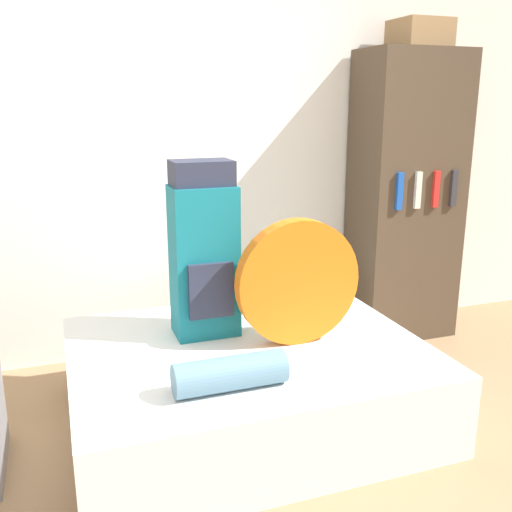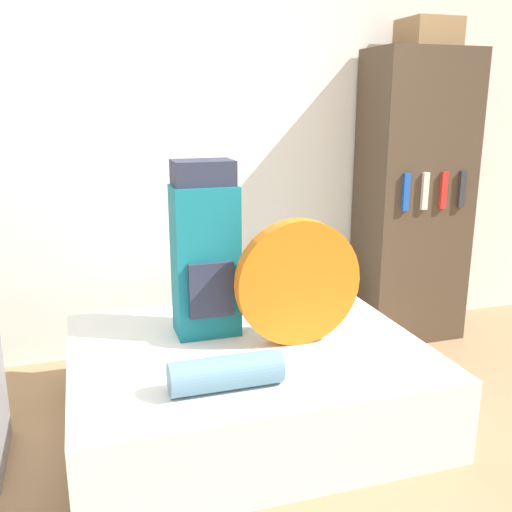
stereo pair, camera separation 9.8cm
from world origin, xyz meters
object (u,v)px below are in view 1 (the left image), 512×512
object	(u,v)px
backpack	(204,252)
bookshelf	(405,198)
cardboard_box	(420,34)
sleeping_roll	(230,373)
tent_bag	(298,282)

from	to	relation	value
backpack	bookshelf	distance (m)	1.62
cardboard_box	backpack	bearing A→B (deg)	-160.39
bookshelf	cardboard_box	size ratio (longest dim) A/B	5.87
backpack	cardboard_box	bearing A→B (deg)	19.61
sleeping_roll	bookshelf	size ratio (longest dim) A/B	0.25
sleeping_roll	backpack	bearing A→B (deg)	84.65
backpack	tent_bag	size ratio (longest dim) A/B	1.42
backpack	tent_bag	xyz separation A→B (m)	(0.40, -0.26, -0.12)
sleeping_roll	tent_bag	bearing A→B (deg)	38.51
backpack	bookshelf	bearing A→B (deg)	19.25
tent_bag	cardboard_box	size ratio (longest dim) A/B	1.94
sleeping_roll	bookshelf	xyz separation A→B (m)	(1.58, 1.16, 0.47)
tent_bag	sleeping_roll	bearing A→B (deg)	-141.49
bookshelf	cardboard_box	xyz separation A→B (m)	(0.04, 0.02, 1.03)
tent_bag	bookshelf	world-z (taller)	bookshelf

